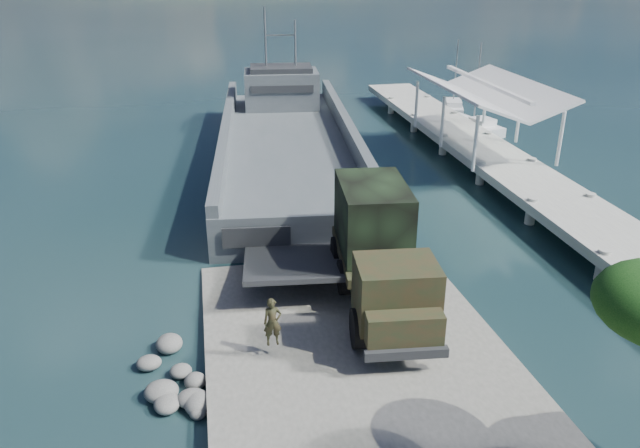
{
  "coord_description": "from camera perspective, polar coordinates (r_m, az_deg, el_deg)",
  "views": [
    {
      "loc": [
        -4.51,
        -16.38,
        12.65
      ],
      "look_at": [
        -0.18,
        6.0,
        2.66
      ],
      "focal_mm": 35.0,
      "sensor_mm": 36.0,
      "label": 1
    }
  ],
  "objects": [
    {
      "name": "ground",
      "position": [
        21.18,
        3.66,
        -13.07
      ],
      "size": [
        1400.0,
        1400.0,
        0.0
      ],
      "primitive_type": "plane",
      "color": "#183739",
      "rests_on": "ground"
    },
    {
      "name": "sailboat_far",
      "position": [
        55.82,
        12.05,
        10.39
      ],
      "size": [
        3.01,
        5.24,
        6.14
      ],
      "rotation": [
        0.0,
        0.0,
        -0.33
      ],
      "color": "white",
      "rests_on": "ground"
    },
    {
      "name": "shoreline_rocks",
      "position": [
        21.16,
        -13.69,
        -13.85
      ],
      "size": [
        3.2,
        5.6,
        0.9
      ],
      "primitive_type": null,
      "color": "#61615E",
      "rests_on": "ground"
    },
    {
      "name": "boat_ramp",
      "position": [
        20.26,
        4.4,
        -14.15
      ],
      "size": [
        10.0,
        18.0,
        0.5
      ],
      "primitive_type": "cube",
      "color": "slate",
      "rests_on": "ground"
    },
    {
      "name": "pier",
      "position": [
        40.79,
        15.05,
        7.13
      ],
      "size": [
        6.4,
        44.0,
        6.1
      ],
      "color": "#A6A59B",
      "rests_on": "ground"
    },
    {
      "name": "military_truck",
      "position": [
        23.17,
        5.44,
        -2.39
      ],
      "size": [
        3.53,
        8.94,
        4.05
      ],
      "rotation": [
        0.0,
        0.0,
        -0.09
      ],
      "color": "black",
      "rests_on": "boat_ramp"
    },
    {
      "name": "soldier",
      "position": [
        20.56,
        -4.33,
        -9.84
      ],
      "size": [
        0.62,
        0.43,
        1.65
      ],
      "primitive_type": "imported",
      "rotation": [
        0.0,
        0.0,
        0.05
      ],
      "color": "#24321C",
      "rests_on": "boat_ramp"
    },
    {
      "name": "landing_craft",
      "position": [
        40.37,
        -2.94,
        6.55
      ],
      "size": [
        10.94,
        33.22,
        9.71
      ],
      "rotation": [
        0.0,
        0.0,
        -0.1
      ],
      "color": "#4A5358",
      "rests_on": "ground"
    },
    {
      "name": "sailboat_near",
      "position": [
        49.84,
        13.94,
        8.69
      ],
      "size": [
        2.99,
        5.78,
        6.77
      ],
      "rotation": [
        0.0,
        0.0,
        0.26
      ],
      "color": "white",
      "rests_on": "ground"
    }
  ]
}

